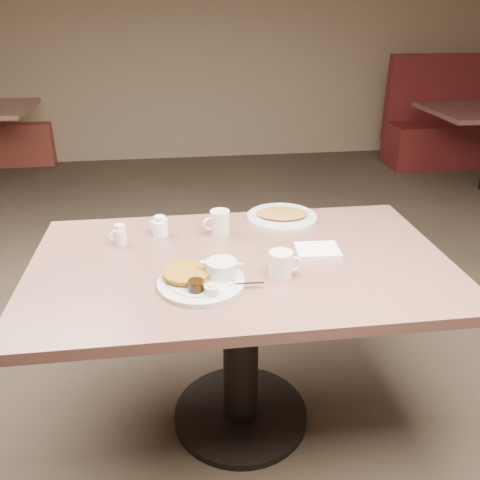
{
  "coord_description": "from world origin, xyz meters",
  "views": [
    {
      "loc": [
        -0.21,
        -1.57,
        1.58
      ],
      "look_at": [
        0.0,
        0.02,
        0.82
      ],
      "focal_mm": 37.13,
      "sensor_mm": 36.0,
      "label": 1
    }
  ],
  "objects": [
    {
      "name": "creamer_left",
      "position": [
        -0.44,
        0.19,
        0.79
      ],
      "size": [
        0.07,
        0.05,
        0.08
      ],
      "color": "silver",
      "rests_on": "diner_table"
    },
    {
      "name": "booth_back_right",
      "position": [
        2.7,
        3.33,
        0.41
      ],
      "size": [
        1.32,
        1.54,
        1.12
      ],
      "color": "maroon",
      "rests_on": "ground"
    },
    {
      "name": "room",
      "position": [
        0.0,
        0.0,
        1.4
      ],
      "size": [
        7.04,
        8.04,
        2.84
      ],
      "color": "#4C3F33",
      "rests_on": "ground"
    },
    {
      "name": "diner_table",
      "position": [
        0.0,
        0.0,
        0.58
      ],
      "size": [
        1.5,
        0.9,
        0.75
      ],
      "color": "#84564C",
      "rests_on": "ground"
    },
    {
      "name": "napkin",
      "position": [
        0.29,
        0.02,
        0.76
      ],
      "size": [
        0.17,
        0.14,
        0.02
      ],
      "color": "white",
      "rests_on": "diner_table"
    },
    {
      "name": "creamer_right",
      "position": [
        -0.29,
        0.26,
        0.79
      ],
      "size": [
        0.08,
        0.07,
        0.08
      ],
      "color": "white",
      "rests_on": "diner_table"
    },
    {
      "name": "hash_plate",
      "position": [
        0.23,
        0.35,
        0.76
      ],
      "size": [
        0.35,
        0.35,
        0.04
      ],
      "color": "beige",
      "rests_on": "diner_table"
    },
    {
      "name": "coffee_mug_near",
      "position": [
        0.12,
        -0.13,
        0.8
      ],
      "size": [
        0.12,
        0.09,
        0.09
      ],
      "color": "white",
      "rests_on": "diner_table"
    },
    {
      "name": "main_plate",
      "position": [
        -0.14,
        -0.15,
        0.77
      ],
      "size": [
        0.37,
        0.34,
        0.07
      ],
      "color": "silver",
      "rests_on": "diner_table"
    },
    {
      "name": "coffee_mug_far",
      "position": [
        -0.05,
        0.23,
        0.8
      ],
      "size": [
        0.12,
        0.09,
        0.1
      ],
      "color": "beige",
      "rests_on": "diner_table"
    }
  ]
}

